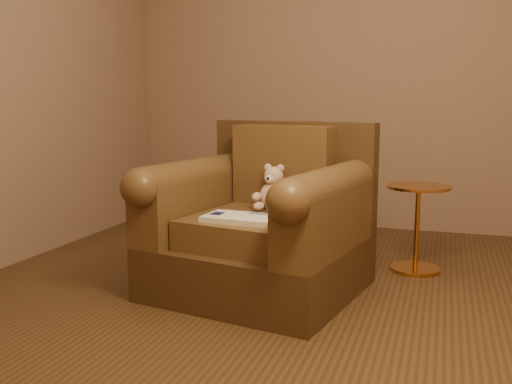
% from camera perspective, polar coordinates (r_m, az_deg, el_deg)
% --- Properties ---
extents(floor, '(4.00, 4.00, 0.00)m').
position_cam_1_polar(floor, '(3.17, 4.42, -10.87)').
color(floor, '#4D341A').
rests_on(floor, ground).
extents(armchair, '(1.23, 1.18, 0.96)m').
position_cam_1_polar(armchair, '(3.27, 0.69, -3.46)').
color(armchair, '#422C16').
rests_on(armchair, floor).
extents(teddy_bear, '(0.19, 0.22, 0.27)m').
position_cam_1_polar(teddy_bear, '(3.31, 1.59, -0.00)').
color(teddy_bear, '#D6AA95').
rests_on(teddy_bear, armchair).
extents(guidebook, '(0.40, 0.26, 0.03)m').
position_cam_1_polar(guidebook, '(3.00, -1.53, -2.64)').
color(guidebook, beige).
rests_on(guidebook, armchair).
extents(side_table, '(0.40, 0.40, 0.56)m').
position_cam_1_polar(side_table, '(3.77, 15.80, -3.22)').
color(side_table, '#CE8438').
rests_on(side_table, floor).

